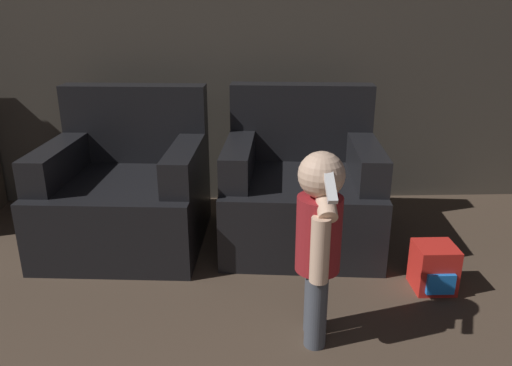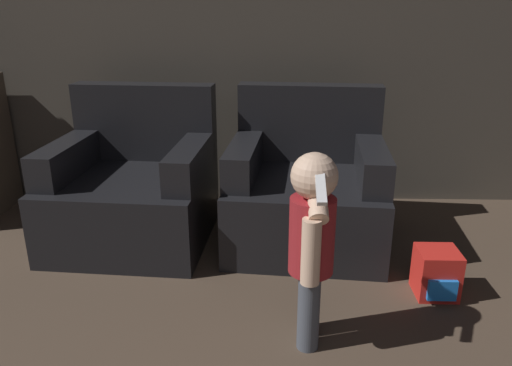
# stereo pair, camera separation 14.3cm
# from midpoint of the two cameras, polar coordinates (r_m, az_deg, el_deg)

# --- Properties ---
(wall_back) EXTENTS (8.40, 0.05, 2.60)m
(wall_back) POSITION_cam_midpoint_polar(r_m,az_deg,el_deg) (3.57, 0.51, 18.31)
(wall_back) COLOR #51493F
(wall_back) RESTS_ON ground_plane
(armchair_left) EXTENTS (0.97, 0.95, 0.92)m
(armchair_left) POSITION_cam_midpoint_polar(r_m,az_deg,el_deg) (3.15, -12.45, -0.69)
(armchair_left) COLOR black
(armchair_left) RESTS_ON ground_plane
(armchair_right) EXTENTS (0.99, 0.97, 0.92)m
(armchair_right) POSITION_cam_midpoint_polar(r_m,az_deg,el_deg) (3.08, 7.08, -0.88)
(armchair_right) COLOR black
(armchair_right) RESTS_ON ground_plane
(person_toddler) EXTENTS (0.19, 0.33, 0.85)m
(person_toddler) POSITION_cam_midpoint_polar(r_m,az_deg,el_deg) (2.05, 8.42, -6.07)
(person_toddler) COLOR #474C56
(person_toddler) RESTS_ON ground_plane
(toy_backpack) EXTENTS (0.20, 0.22, 0.24)m
(toy_backpack) POSITION_cam_midpoint_polar(r_m,az_deg,el_deg) (2.72, 21.37, -9.59)
(toy_backpack) COLOR red
(toy_backpack) RESTS_ON ground_plane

